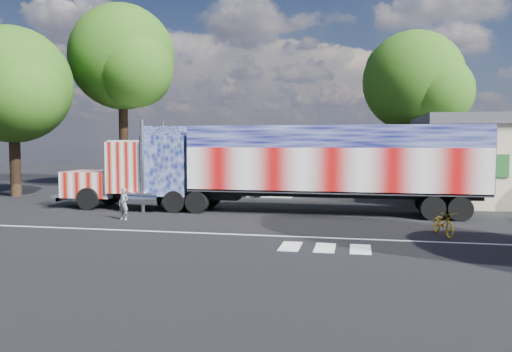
% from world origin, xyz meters
% --- Properties ---
extents(ground, '(100.00, 100.00, 0.00)m').
position_xyz_m(ground, '(0.00, 0.00, 0.00)').
color(ground, black).
extents(lane_markings, '(30.00, 2.67, 0.01)m').
position_xyz_m(lane_markings, '(1.71, -3.77, 0.01)').
color(lane_markings, silver).
rests_on(lane_markings, ground).
extents(semi_truck, '(22.43, 3.54, 4.78)m').
position_xyz_m(semi_truck, '(1.11, 3.54, 2.46)').
color(semi_truck, black).
rests_on(semi_truck, ground).
extents(coach_bus, '(12.88, 3.00, 3.75)m').
position_xyz_m(coach_bus, '(-5.48, 11.28, 1.94)').
color(coach_bus, silver).
rests_on(coach_bus, ground).
extents(woman, '(0.63, 0.51, 1.50)m').
position_xyz_m(woman, '(-5.64, -0.42, 0.75)').
color(woman, slate).
rests_on(woman, ground).
extents(bicycle, '(1.07, 1.93, 0.96)m').
position_xyz_m(bicycle, '(8.39, -1.60, 0.48)').
color(bicycle, gold).
rests_on(bicycle, ground).
extents(tree_w_a, '(8.02, 7.64, 11.21)m').
position_xyz_m(tree_w_a, '(-17.13, 7.37, 7.34)').
color(tree_w_a, black).
rests_on(tree_w_a, ground).
extents(tree_ne_a, '(7.93, 7.56, 11.96)m').
position_xyz_m(tree_ne_a, '(9.30, 17.57, 8.12)').
color(tree_ne_a, black).
rests_on(tree_ne_a, ground).
extents(tree_nw_a, '(8.44, 8.04, 14.16)m').
position_xyz_m(tree_nw_a, '(-12.62, 14.10, 10.06)').
color(tree_nw_a, black).
rests_on(tree_nw_a, ground).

